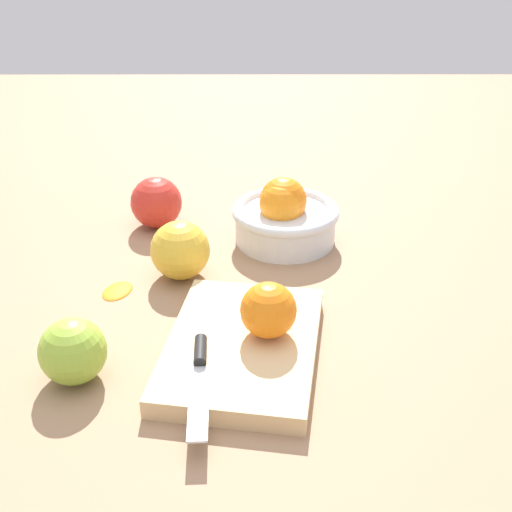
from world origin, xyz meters
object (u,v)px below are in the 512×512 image
Objects in this scene: knife at (200,371)px; apple_front_left_2 at (156,203)px; apple_front_right at (73,351)px; bowl at (284,216)px; cutting_board at (242,347)px; apple_front_left at (180,250)px; orange_on_board at (268,310)px.

apple_front_left_2 is at bearing -166.42° from knife.
apple_front_right is 0.38m from apple_front_left_2.
cutting_board is (0.29, -0.06, -0.03)m from bowl.
knife is at bearing 10.19° from apple_front_left.
apple_front_right is (-0.02, -0.14, 0.01)m from knife.
orange_on_board reaches higher than knife.
bowl is 0.28m from orange_on_board.
orange_on_board is 0.11m from knife.
bowl is at bearing 163.57° from knife.
orange_on_board reaches higher than apple_front_right.
apple_front_left is 0.24m from apple_front_right.
orange_on_board is at bearing -6.05° from bowl.
cutting_board is 2.98× the size of apple_front_left_2.
orange_on_board is at bearing 27.60° from apple_front_left_2.
orange_on_board is 0.88× the size of apple_front_right.
orange_on_board is 0.80× the size of apple_front_left.
apple_front_right reaches higher than cutting_board.
bowl is at bearing 75.66° from apple_front_left_2.
apple_front_left reaches higher than apple_front_left_2.
bowl reaches higher than apple_front_left_2.
bowl reaches higher than apple_front_left.
apple_front_left is 0.17m from apple_front_left_2.
knife is at bearing -34.56° from cutting_board.
orange_on_board is 0.81× the size of apple_front_left_2.
knife is 0.41m from apple_front_left_2.
apple_front_left is (-0.24, -0.04, 0.01)m from knife.
apple_front_left_2 is (-0.34, -0.14, 0.03)m from cutting_board.
orange_on_board is 0.42× the size of knife.
bowl is 0.29m from cutting_board.
knife is 1.90× the size of apple_front_left.
knife reaches higher than cutting_board.
bowl is at bearing 173.95° from orange_on_board.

